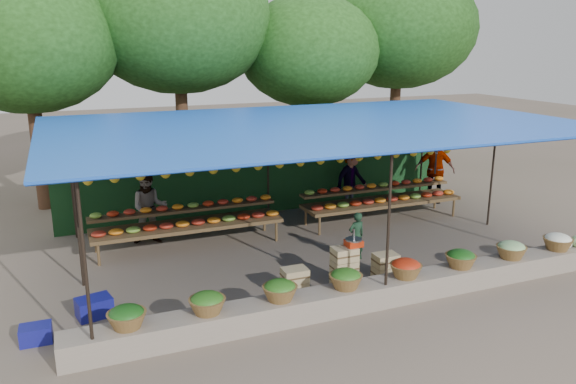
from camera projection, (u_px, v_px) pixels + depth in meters
name	position (u px, v px, depth m)	size (l,w,h in m)	color
ground	(314.00, 251.00, 12.35)	(60.00, 60.00, 0.00)	brown
stone_curb	(381.00, 292.00, 9.84)	(10.60, 0.55, 0.40)	gray
stall_canopy	(315.00, 129.00, 11.72)	(10.80, 6.60, 2.82)	black
produce_baskets	(376.00, 274.00, 9.71)	(8.98, 0.58, 0.34)	brown
netting_backdrop	(265.00, 167.00, 14.84)	(10.60, 0.06, 2.50)	#17421F
tree_row	(246.00, 33.00, 16.76)	(16.51, 5.50, 7.12)	#382314
fruit_table_left	(188.00, 220.00, 12.48)	(4.21, 0.95, 0.93)	#4E3C1F
fruit_table_right	(381.00, 197.00, 14.32)	(4.21, 0.95, 0.93)	#4E3C1F
crate_counter	(343.00, 271.00, 10.47)	(2.36, 0.35, 0.77)	tan
weighing_scale	(354.00, 242.00, 10.41)	(0.31, 0.31, 0.33)	red
vendor_seated	(356.00, 236.00, 11.72)	(0.38, 0.25, 1.04)	#183621
customer_left	(149.00, 208.00, 12.63)	(0.80, 0.63, 1.65)	slate
customer_mid	(351.00, 178.00, 15.28)	(1.09, 0.63, 1.69)	slate
customer_right	(435.00, 170.00, 15.93)	(1.09, 0.45, 1.86)	slate
blue_crate_front	(36.00, 334.00, 8.54)	(0.46, 0.33, 0.28)	navy
blue_crate_back	(94.00, 307.00, 9.35)	(0.55, 0.40, 0.33)	navy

